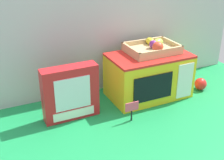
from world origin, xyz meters
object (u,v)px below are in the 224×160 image
(food_groups_crate, at_px, (153,48))
(cookie_set_box, at_px, (70,93))
(toy_microwave, at_px, (149,75))
(loose_toy_apple, at_px, (200,84))
(price_sign, at_px, (132,108))

(food_groups_crate, height_order, cookie_set_box, food_groups_crate)
(toy_microwave, relative_size, loose_toy_apple, 6.10)
(cookie_set_box, relative_size, price_sign, 2.67)
(loose_toy_apple, bearing_deg, cookie_set_box, 177.41)
(toy_microwave, height_order, cookie_set_box, cookie_set_box)
(toy_microwave, distance_m, loose_toy_apple, 0.33)
(food_groups_crate, bearing_deg, cookie_set_box, -172.91)
(toy_microwave, distance_m, food_groups_crate, 0.15)
(cookie_set_box, bearing_deg, price_sign, -31.84)
(food_groups_crate, xyz_separation_m, price_sign, (-0.24, -0.22, -0.20))
(toy_microwave, xyz_separation_m, price_sign, (-0.21, -0.19, -0.05))
(toy_microwave, relative_size, cookie_set_box, 1.60)
(food_groups_crate, relative_size, price_sign, 2.68)
(food_groups_crate, bearing_deg, price_sign, -138.04)
(price_sign, distance_m, loose_toy_apple, 0.53)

